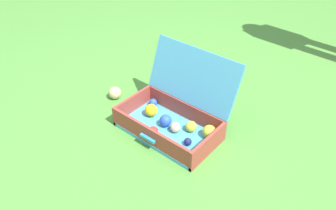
% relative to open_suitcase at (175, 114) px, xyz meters
% --- Properties ---
extents(ground_plane, '(16.00, 16.00, 0.00)m').
position_rel_open_suitcase_xyz_m(ground_plane, '(0.07, -0.07, -0.11)').
color(ground_plane, '#4C8C38').
extents(open_suitcase, '(0.62, 0.50, 0.47)m').
position_rel_open_suitcase_xyz_m(open_suitcase, '(0.00, 0.00, 0.00)').
color(open_suitcase, '#4799C6').
rests_on(open_suitcase, ground).
extents(stray_ball_on_grass, '(0.09, 0.09, 0.09)m').
position_rel_open_suitcase_xyz_m(stray_ball_on_grass, '(-0.53, -0.02, -0.06)').
color(stray_ball_on_grass, '#D1B784').
rests_on(stray_ball_on_grass, ground).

